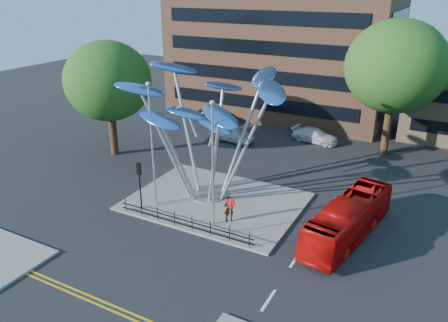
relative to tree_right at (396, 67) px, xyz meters
The scene contains 17 objects.
ground 24.75m from the tree_right, 109.98° to the right, with size 120.00×120.00×0.00m, color black.
traffic_island 20.01m from the tree_right, 119.36° to the right, with size 12.00×9.00×0.15m, color slate.
double_yellow_near 30.21m from the tree_right, 105.95° to the right, with size 40.00×0.12×0.01m, color gold.
double_yellow_far 30.49m from the tree_right, 105.78° to the right, with size 40.00×0.12×0.01m, color gold.
tree_right is the anchor object (origin of this frame).
tree_left 25.09m from the tree_right, 151.39° to the right, with size 7.60×7.60×10.32m.
leaf_sculpture 18.37m from the tree_right, 123.31° to the right, with size 12.72×9.54×9.51m.
street_lamp_left 22.49m from the tree_right, 124.05° to the right, with size 0.36×0.36×8.80m.
street_lamp_right 20.64m from the tree_right, 111.54° to the right, with size 0.36×0.36×8.30m.
traffic_light_island 24.06m from the tree_right, 123.69° to the right, with size 0.28×0.18×3.42m.
no_entry_sign_island 21.31m from the tree_right, 107.12° to the right, with size 0.60×0.10×2.45m.
pedestrian_railing_front 23.43m from the tree_right, 113.91° to the right, with size 10.00×0.06×1.00m.
red_bus 17.57m from the tree_right, 88.23° to the right, with size 2.15×9.21×2.56m, color #B70A08.
pedestrian 20.62m from the tree_right, 110.58° to the right, with size 0.66×0.43×1.80m, color gray.
parked_car_left 19.93m from the tree_right, behind, with size 1.90×4.73×1.61m, color #45474D.
parked_car_mid 16.28m from the tree_right, 164.82° to the right, with size 1.58×4.53×1.49m, color #9DA0A4.
parked_car_right 9.89m from the tree_right, behind, with size 1.90×4.67×1.36m, color silver.
Camera 1 is at (12.87, -18.57, 14.79)m, focal length 35.00 mm.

